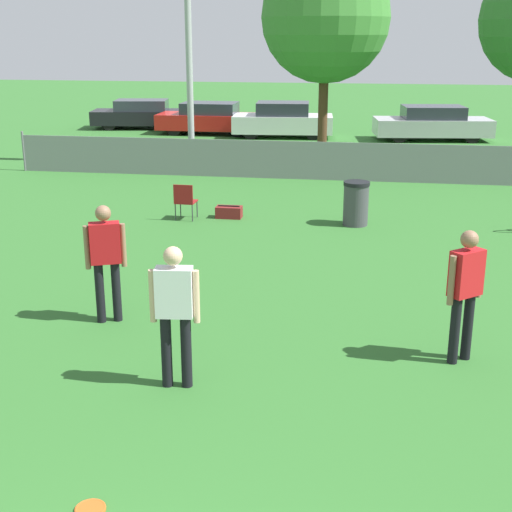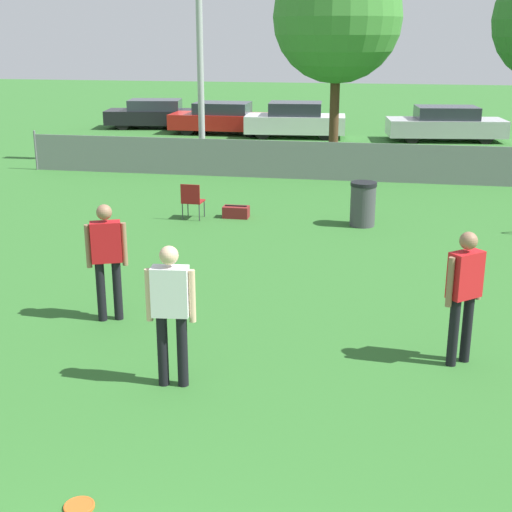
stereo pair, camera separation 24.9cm
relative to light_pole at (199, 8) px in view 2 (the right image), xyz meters
The scene contains 14 objects.
fence_backline 6.18m from the light_pole, 19.05° to the right, with size 18.45×0.07×1.21m.
light_pole is the anchor object (origin of this frame).
tree_near_pole 4.68m from the light_pole, 32.18° to the left, with size 4.20×4.20×6.66m.
player_receiver_white 15.29m from the light_pole, 76.65° to the right, with size 0.59×0.27×1.76m.
player_defender_red 13.29m from the light_pole, 81.42° to the right, with size 0.55×0.37×1.76m.
player_thrower_red 15.31m from the light_pole, 62.50° to the right, with size 0.47×0.45×1.76m.
frisbee_disc 17.80m from the light_pole, 79.00° to the right, with size 0.28×0.28×0.03m.
folding_chair_sideline 8.04m from the light_pole, 77.22° to the right, with size 0.46×0.46×0.84m.
trash_bin 9.41m from the light_pole, 50.39° to the right, with size 0.58×0.58×0.97m.
gear_bag_sideline 8.18m from the light_pole, 68.70° to the right, with size 0.59×0.32×0.29m.
parked_car_dark 10.90m from the light_pole, 116.69° to the left, with size 4.56×2.42×1.25m.
parked_car_red 8.79m from the light_pole, 98.37° to the left, with size 4.35×1.80×1.31m.
parked_car_white 8.52m from the light_pole, 74.31° to the left, with size 4.15×2.09×1.41m.
parked_car_silver 11.56m from the light_pole, 42.41° to the left, with size 4.70×2.36×1.34m.
Camera 2 is at (1.58, -2.41, 4.07)m, focal length 50.00 mm.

